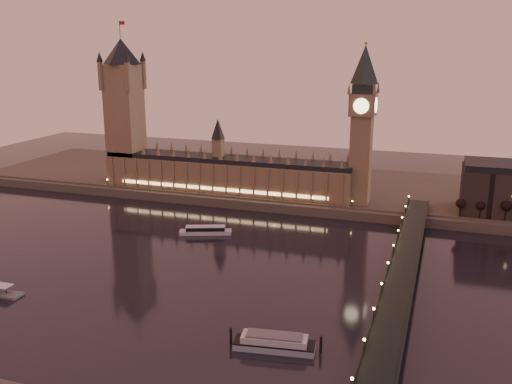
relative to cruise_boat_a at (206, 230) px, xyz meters
The scene contains 11 objects.
ground 52.40m from the cruise_boat_a, 62.82° to the right, with size 700.00×700.00×0.00m, color black.
far_embankment 130.13m from the cruise_boat_a, 65.52° to the left, with size 560.00×130.00×6.00m, color #423D35.
palace_of_westminster 78.63m from the cruise_boat_a, 102.28° to the left, with size 180.00×26.62×52.00m.
victoria_tower 137.19m from the cruise_boat_a, 142.24° to the left, with size 31.68×31.68×118.00m.
big_ben 124.21m from the cruise_boat_a, 43.69° to the left, with size 17.68×17.68×104.00m.
westminster_bridge 124.61m from the cruise_boat_a, 21.96° to the right, with size 13.20×260.00×15.30m.
bare_tree_0 153.37m from the cruise_boat_a, 24.10° to the left, with size 5.48×5.48×11.14m.
bare_tree_1 165.12m from the cruise_boat_a, 22.28° to the left, with size 5.48×5.48×11.14m.
bare_tree_2 177.02m from the cruise_boat_a, 20.70° to the left, with size 5.48×5.48×11.14m.
cruise_boat_a is the anchor object (origin of this frame).
moored_barge 135.09m from the cruise_boat_a, 55.49° to the right, with size 34.31×12.54×6.35m.
Camera 1 is at (106.95, -245.06, 109.65)m, focal length 40.00 mm.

